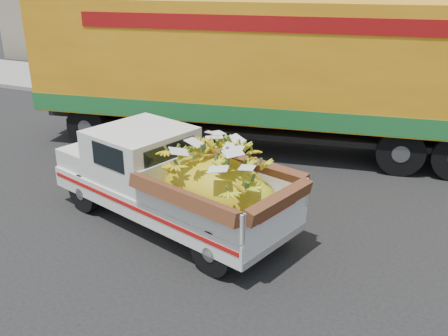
% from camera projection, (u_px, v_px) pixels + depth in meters
% --- Properties ---
extents(ground, '(100.00, 100.00, 0.00)m').
position_uv_depth(ground, '(159.00, 215.00, 9.76)').
color(ground, black).
rests_on(ground, ground).
extents(curb, '(60.00, 0.25, 0.15)m').
position_uv_depth(curb, '(277.00, 120.00, 15.60)').
color(curb, gray).
rests_on(curb, ground).
extents(sidewalk, '(60.00, 4.00, 0.14)m').
position_uv_depth(sidewalk, '(297.00, 104.00, 17.37)').
color(sidewalk, gray).
rests_on(sidewalk, ground).
extents(building_left, '(18.00, 6.00, 5.00)m').
position_uv_depth(building_left, '(179.00, 11.00, 24.54)').
color(building_left, gray).
rests_on(building_left, ground).
extents(pickup_truck, '(5.14, 3.01, 1.70)m').
position_uv_depth(pickup_truck, '(184.00, 184.00, 8.93)').
color(pickup_truck, black).
rests_on(pickup_truck, ground).
extents(semi_trailer, '(12.08, 4.56, 3.80)m').
position_uv_depth(semi_trailer, '(262.00, 69.00, 12.63)').
color(semi_trailer, black).
rests_on(semi_trailer, ground).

